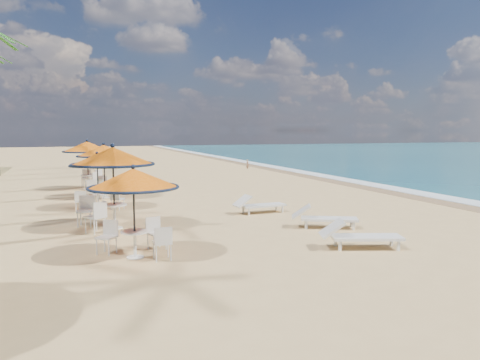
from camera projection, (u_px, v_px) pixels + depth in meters
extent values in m
plane|color=tan|center=(312.00, 239.00, 12.78)|extent=(160.00, 160.00, 0.00)
cube|color=white|center=(376.00, 186.00, 25.27)|extent=(1.20, 140.00, 0.04)
cube|color=olive|center=(361.00, 186.00, 24.97)|extent=(1.40, 140.00, 0.02)
cylinder|color=black|center=(134.00, 214.00, 10.83)|extent=(0.05, 0.05, 2.10)
cone|color=orange|center=(133.00, 178.00, 10.74)|extent=(2.10, 2.10, 0.46)
torus|color=black|center=(134.00, 187.00, 10.77)|extent=(2.11, 2.11, 0.06)
sphere|color=black|center=(133.00, 167.00, 10.72)|extent=(0.11, 0.11, 0.11)
cylinder|color=silver|center=(135.00, 232.00, 10.88)|extent=(0.64, 0.64, 0.04)
cylinder|color=silver|center=(135.00, 244.00, 10.91)|extent=(0.07, 0.07, 0.64)
cylinder|color=black|center=(114.00, 188.00, 14.08)|extent=(0.05, 0.05, 2.48)
cone|color=orange|center=(113.00, 156.00, 13.97)|extent=(2.48, 2.48, 0.54)
torus|color=black|center=(113.00, 164.00, 14.00)|extent=(2.48, 2.48, 0.08)
sphere|color=black|center=(113.00, 146.00, 13.94)|extent=(0.13, 0.13, 0.13)
cylinder|color=silver|center=(114.00, 205.00, 14.13)|extent=(0.75, 0.75, 0.04)
cylinder|color=silver|center=(115.00, 216.00, 14.17)|extent=(0.09, 0.09, 0.75)
cylinder|color=black|center=(98.00, 181.00, 17.73)|extent=(0.05, 0.05, 2.09)
cone|color=orange|center=(97.00, 160.00, 17.64)|extent=(2.09, 2.09, 0.45)
torus|color=black|center=(97.00, 165.00, 17.66)|extent=(2.09, 2.09, 0.06)
sphere|color=black|center=(97.00, 153.00, 17.61)|extent=(0.11, 0.11, 0.11)
cylinder|color=silver|center=(98.00, 193.00, 17.77)|extent=(0.64, 0.64, 0.04)
cylinder|color=silver|center=(98.00, 200.00, 17.80)|extent=(0.07, 0.07, 0.64)
cylinder|color=black|center=(104.00, 171.00, 20.56)|extent=(0.05, 0.05, 2.35)
cone|color=orange|center=(104.00, 151.00, 20.47)|extent=(2.35, 2.35, 0.51)
torus|color=black|center=(104.00, 156.00, 20.49)|extent=(2.35, 2.35, 0.07)
sphere|color=black|center=(104.00, 144.00, 20.44)|extent=(0.12, 0.12, 0.12)
cylinder|color=silver|center=(105.00, 182.00, 20.62)|extent=(0.71, 0.71, 0.04)
cylinder|color=silver|center=(105.00, 190.00, 20.65)|extent=(0.08, 0.08, 0.71)
cylinder|color=black|center=(88.00, 165.00, 23.57)|extent=(0.05, 0.05, 2.42)
cone|color=orange|center=(87.00, 147.00, 23.47)|extent=(2.42, 2.42, 0.53)
torus|color=black|center=(87.00, 151.00, 23.50)|extent=(2.42, 2.42, 0.07)
sphere|color=black|center=(87.00, 141.00, 23.44)|extent=(0.13, 0.13, 0.13)
cylinder|color=silver|center=(88.00, 175.00, 23.62)|extent=(0.74, 0.74, 0.04)
cylinder|color=silver|center=(88.00, 182.00, 23.66)|extent=(0.08, 0.08, 0.74)
cube|color=silver|center=(366.00, 237.00, 11.78)|extent=(1.87, 1.18, 0.07)
cube|color=silver|center=(332.00, 228.00, 11.75)|extent=(0.77, 0.80, 0.44)
cube|color=silver|center=(366.00, 244.00, 11.80)|extent=(0.06, 0.06, 0.25)
cube|color=silver|center=(329.00, 219.00, 14.27)|extent=(1.80, 1.31, 0.07)
cube|color=silver|center=(301.00, 211.00, 14.34)|extent=(0.79, 0.81, 0.42)
cube|color=silver|center=(329.00, 224.00, 14.28)|extent=(0.06, 0.06, 0.24)
cube|color=silver|center=(263.00, 205.00, 16.91)|extent=(1.68, 0.72, 0.07)
cube|color=silver|center=(242.00, 201.00, 16.56)|extent=(0.59, 0.64, 0.41)
cube|color=silver|center=(263.00, 210.00, 16.93)|extent=(0.06, 0.06, 0.23)
imported|color=#94684B|center=(248.00, 164.00, 35.88)|extent=(0.23, 0.32, 0.82)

